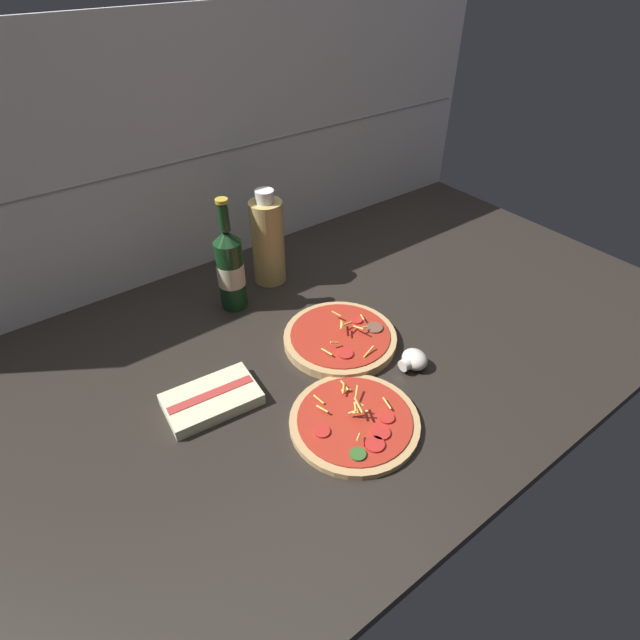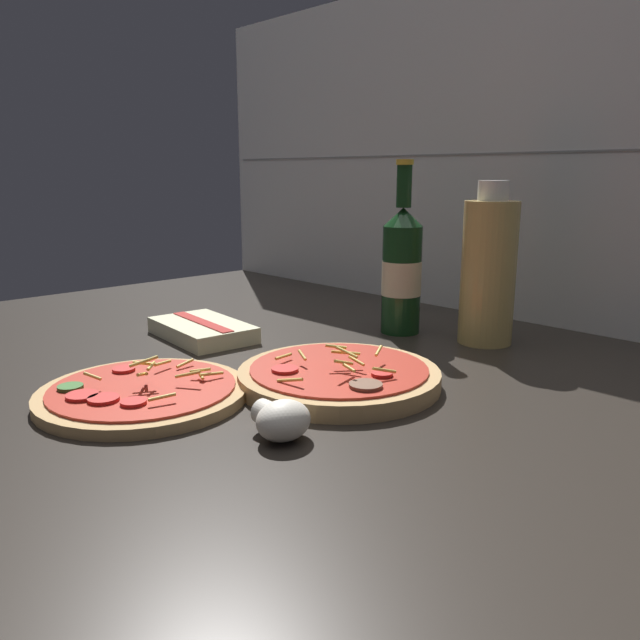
{
  "view_description": "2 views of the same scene",
  "coord_description": "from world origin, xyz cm",
  "px_view_note": "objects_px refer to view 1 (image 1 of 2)",
  "views": [
    {
      "loc": [
        -51.07,
        -61.79,
        71.49
      ],
      "look_at": [
        -5.33,
        -0.62,
        11.05
      ],
      "focal_mm": 28.0,
      "sensor_mm": 36.0,
      "label": 1
    },
    {
      "loc": [
        48.82,
        -49.97,
        26.82
      ],
      "look_at": [
        -9.53,
        5.5,
        7.8
      ],
      "focal_mm": 35.0,
      "sensor_mm": 36.0,
      "label": 2
    }
  ],
  "objects_px": {
    "oil_bottle": "(268,241)",
    "pizza_near": "(355,422)",
    "pizza_far": "(341,338)",
    "mushroom_left": "(414,360)",
    "beer_bottle": "(230,268)",
    "dish_towel": "(211,398)"
  },
  "relations": [
    {
      "from": "pizza_far",
      "to": "oil_bottle",
      "type": "distance_m",
      "value": 0.31
    },
    {
      "from": "pizza_far",
      "to": "mushroom_left",
      "type": "distance_m",
      "value": 0.16
    },
    {
      "from": "mushroom_left",
      "to": "dish_towel",
      "type": "height_order",
      "value": "mushroom_left"
    },
    {
      "from": "oil_bottle",
      "to": "mushroom_left",
      "type": "relative_size",
      "value": 4.08
    },
    {
      "from": "pizza_far",
      "to": "beer_bottle",
      "type": "relative_size",
      "value": 0.9
    },
    {
      "from": "pizza_near",
      "to": "beer_bottle",
      "type": "distance_m",
      "value": 0.45
    },
    {
      "from": "beer_bottle",
      "to": "pizza_near",
      "type": "bearing_deg",
      "value": -90.7
    },
    {
      "from": "pizza_near",
      "to": "dish_towel",
      "type": "distance_m",
      "value": 0.27
    },
    {
      "from": "beer_bottle",
      "to": "mushroom_left",
      "type": "distance_m",
      "value": 0.44
    },
    {
      "from": "beer_bottle",
      "to": "oil_bottle",
      "type": "bearing_deg",
      "value": 18.94
    },
    {
      "from": "beer_bottle",
      "to": "dish_towel",
      "type": "height_order",
      "value": "beer_bottle"
    },
    {
      "from": "oil_bottle",
      "to": "pizza_near",
      "type": "bearing_deg",
      "value": -105.11
    },
    {
      "from": "pizza_far",
      "to": "mushroom_left",
      "type": "height_order",
      "value": "pizza_far"
    },
    {
      "from": "pizza_far",
      "to": "pizza_near",
      "type": "bearing_deg",
      "value": -122.42
    },
    {
      "from": "pizza_near",
      "to": "oil_bottle",
      "type": "distance_m",
      "value": 0.51
    },
    {
      "from": "beer_bottle",
      "to": "dish_towel",
      "type": "distance_m",
      "value": 0.31
    },
    {
      "from": "mushroom_left",
      "to": "dish_towel",
      "type": "xyz_separation_m",
      "value": [
        -0.36,
        0.15,
        -0.01
      ]
    },
    {
      "from": "oil_bottle",
      "to": "mushroom_left",
      "type": "xyz_separation_m",
      "value": [
        0.06,
        -0.44,
        -0.09
      ]
    },
    {
      "from": "pizza_far",
      "to": "oil_bottle",
      "type": "bearing_deg",
      "value": 88.02
    },
    {
      "from": "pizza_near",
      "to": "pizza_far",
      "type": "xyz_separation_m",
      "value": [
        0.12,
        0.19,
        0.0
      ]
    },
    {
      "from": "mushroom_left",
      "to": "pizza_near",
      "type": "bearing_deg",
      "value": -167.03
    },
    {
      "from": "pizza_near",
      "to": "dish_towel",
      "type": "relative_size",
      "value": 1.3
    }
  ]
}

